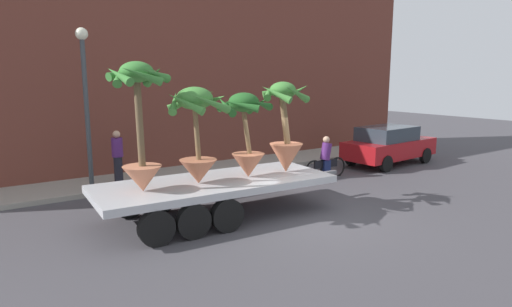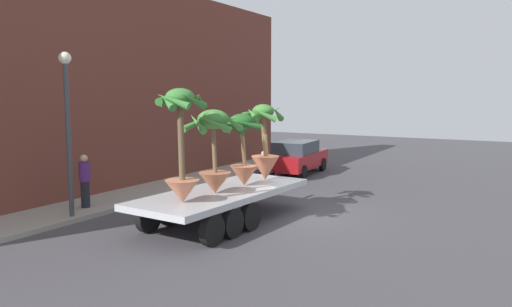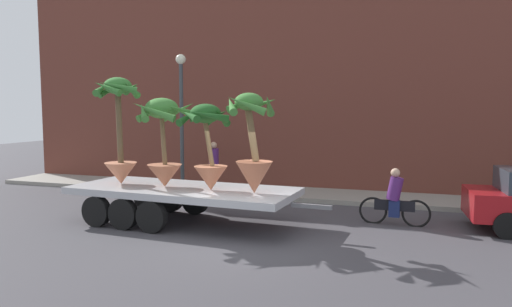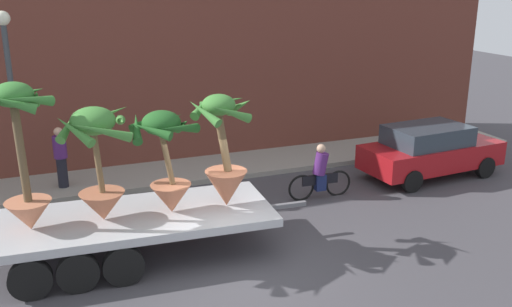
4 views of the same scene
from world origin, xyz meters
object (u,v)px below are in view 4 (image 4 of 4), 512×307
at_px(potted_palm_front, 21,156).
at_px(potted_palm_extra, 224,158).
at_px(parked_car, 430,150).
at_px(pedestrian_near_gate, 61,156).
at_px(cyclist, 320,174).
at_px(potted_palm_rear, 166,159).
at_px(potted_palm_middle, 98,160).
at_px(street_lamp, 11,83).
at_px(flatbed_trailer, 117,226).

xyz_separation_m(potted_palm_front, potted_palm_extra, (3.96, -0.23, -0.43)).
relative_size(parked_car, pedestrian_near_gate, 2.56).
bearing_deg(cyclist, parked_car, 5.25).
bearing_deg(potted_palm_rear, potted_palm_middle, 175.34).
bearing_deg(potted_palm_front, street_lamp, 92.41).
bearing_deg(cyclist, pedestrian_near_gate, 155.32).
xyz_separation_m(potted_palm_middle, pedestrian_near_gate, (-0.57, 4.65, -1.22)).
xyz_separation_m(potted_palm_extra, parked_car, (7.16, 2.22, -1.25)).
bearing_deg(potted_palm_rear, pedestrian_near_gate, 111.88).
relative_size(potted_palm_front, potted_palm_extra, 1.19).
distance_m(potted_palm_extra, street_lamp, 6.06).
xyz_separation_m(cyclist, parked_car, (3.84, 0.35, 0.16)).
height_order(potted_palm_extra, street_lamp, street_lamp).
relative_size(potted_palm_rear, potted_palm_middle, 0.93).
xyz_separation_m(potted_palm_front, street_lamp, (-0.17, 4.05, 0.73)).
relative_size(flatbed_trailer, street_lamp, 1.47).
height_order(flatbed_trailer, cyclist, cyclist).
bearing_deg(street_lamp, potted_palm_front, -87.59).
distance_m(potted_palm_rear, potted_palm_extra, 1.23).
distance_m(potted_palm_front, parked_car, 11.43).
height_order(potted_palm_front, potted_palm_extra, potted_palm_front).
distance_m(flatbed_trailer, potted_palm_rear, 1.77).
bearing_deg(potted_palm_front, potted_palm_rear, -3.33).
bearing_deg(flatbed_trailer, potted_palm_extra, -6.38).
xyz_separation_m(flatbed_trailer, parked_car, (9.46, 1.96, 0.06)).
xyz_separation_m(potted_palm_middle, potted_palm_front, (-1.39, 0.05, 0.24)).
distance_m(potted_palm_extra, parked_car, 7.60).
height_order(potted_palm_middle, potted_palm_extra, potted_palm_extra).
distance_m(potted_palm_rear, potted_palm_front, 2.76).
distance_m(cyclist, street_lamp, 8.25).
height_order(flatbed_trailer, potted_palm_middle, potted_palm_middle).
height_order(flatbed_trailer, pedestrian_near_gate, pedestrian_near_gate).
height_order(potted_palm_rear, potted_palm_middle, potted_palm_middle).
bearing_deg(street_lamp, potted_palm_middle, -69.13).
distance_m(potted_palm_middle, parked_car, 10.05).
bearing_deg(potted_palm_front, cyclist, 12.63).
height_order(cyclist, parked_car, parked_car).
relative_size(flatbed_trailer, pedestrian_near_gate, 4.16).
height_order(potted_palm_extra, cyclist, potted_palm_extra).
bearing_deg(parked_car, potted_palm_rear, -165.67).
xyz_separation_m(potted_palm_middle, potted_palm_extra, (2.57, -0.18, -0.19)).
xyz_separation_m(potted_palm_extra, pedestrian_near_gate, (-3.14, 4.83, -1.03)).
xyz_separation_m(potted_palm_rear, potted_palm_middle, (-1.35, 0.11, 0.11)).
distance_m(cyclist, pedestrian_near_gate, 7.12).
bearing_deg(potted_palm_front, flatbed_trailer, 0.82).
bearing_deg(pedestrian_near_gate, potted_palm_middle, -83.06).
bearing_deg(potted_palm_rear, potted_palm_front, 176.67).
distance_m(potted_palm_rear, parked_car, 8.76).
relative_size(potted_palm_rear, street_lamp, 0.46).
xyz_separation_m(potted_palm_middle, street_lamp, (-1.56, 4.10, 0.97)).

